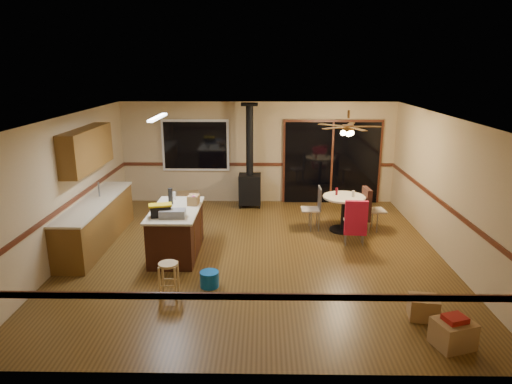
{
  "coord_description": "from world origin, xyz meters",
  "views": [
    {
      "loc": [
        0.13,
        -8.07,
        3.5
      ],
      "look_at": [
        0.0,
        0.3,
        1.15
      ],
      "focal_mm": 32.0,
      "sensor_mm": 36.0,
      "label": 1
    }
  ],
  "objects_px": {
    "kitchen_island": "(176,231)",
    "box_corner_a": "(453,334)",
    "bar_stool": "(169,279)",
    "chair_near": "(356,218)",
    "blue_bucket": "(209,279)",
    "box_under_window": "(188,201)",
    "chair_left": "(316,203)",
    "wood_stove": "(250,179)",
    "toolbox_grey": "(172,214)",
    "toolbox_black": "(161,211)",
    "chair_right": "(368,204)",
    "box_corner_b": "(423,308)",
    "dining_table": "(344,207)"
  },
  "relations": [
    {
      "from": "kitchen_island",
      "to": "box_corner_a",
      "type": "bearing_deg",
      "value": -35.47
    },
    {
      "from": "bar_stool",
      "to": "box_corner_a",
      "type": "xyz_separation_m",
      "value": [
        3.9,
        -1.26,
        -0.1
      ]
    },
    {
      "from": "kitchen_island",
      "to": "chair_near",
      "type": "height_order",
      "value": "chair_near"
    },
    {
      "from": "blue_bucket",
      "to": "box_under_window",
      "type": "height_order",
      "value": "box_under_window"
    },
    {
      "from": "kitchen_island",
      "to": "blue_bucket",
      "type": "height_order",
      "value": "kitchen_island"
    },
    {
      "from": "bar_stool",
      "to": "chair_left",
      "type": "relative_size",
      "value": 1.07
    },
    {
      "from": "wood_stove",
      "to": "toolbox_grey",
      "type": "relative_size",
      "value": 5.6
    },
    {
      "from": "toolbox_black",
      "to": "box_corner_a",
      "type": "bearing_deg",
      "value": -30.13
    },
    {
      "from": "wood_stove",
      "to": "toolbox_black",
      "type": "distance_m",
      "value": 3.8
    },
    {
      "from": "blue_bucket",
      "to": "chair_left",
      "type": "relative_size",
      "value": 0.6
    },
    {
      "from": "toolbox_grey",
      "to": "chair_right",
      "type": "relative_size",
      "value": 0.64
    },
    {
      "from": "toolbox_black",
      "to": "chair_near",
      "type": "bearing_deg",
      "value": 13.4
    },
    {
      "from": "box_corner_b",
      "to": "bar_stool",
      "type": "bearing_deg",
      "value": 171.1
    },
    {
      "from": "chair_left",
      "to": "kitchen_island",
      "type": "bearing_deg",
      "value": -153.02
    },
    {
      "from": "box_corner_b",
      "to": "box_corner_a",
      "type": "bearing_deg",
      "value": -77.28
    },
    {
      "from": "bar_stool",
      "to": "box_under_window",
      "type": "bearing_deg",
      "value": 95.23
    },
    {
      "from": "toolbox_black",
      "to": "box_corner_a",
      "type": "relative_size",
      "value": 0.75
    },
    {
      "from": "wood_stove",
      "to": "bar_stool",
      "type": "height_order",
      "value": "wood_stove"
    },
    {
      "from": "dining_table",
      "to": "chair_near",
      "type": "relative_size",
      "value": 1.29
    },
    {
      "from": "chair_right",
      "to": "box_corner_b",
      "type": "bearing_deg",
      "value": -89.45
    },
    {
      "from": "kitchen_island",
      "to": "chair_right",
      "type": "distance_m",
      "value": 4.12
    },
    {
      "from": "wood_stove",
      "to": "bar_stool",
      "type": "relative_size",
      "value": 4.56
    },
    {
      "from": "kitchen_island",
      "to": "toolbox_black",
      "type": "height_order",
      "value": "toolbox_black"
    },
    {
      "from": "toolbox_grey",
      "to": "box_under_window",
      "type": "bearing_deg",
      "value": 94.76
    },
    {
      "from": "kitchen_island",
      "to": "dining_table",
      "type": "distance_m",
      "value": 3.62
    },
    {
      "from": "wood_stove",
      "to": "box_under_window",
      "type": "relative_size",
      "value": 4.76
    },
    {
      "from": "kitchen_island",
      "to": "chair_left",
      "type": "distance_m",
      "value": 3.12
    },
    {
      "from": "chair_right",
      "to": "box_under_window",
      "type": "relative_size",
      "value": 1.32
    },
    {
      "from": "toolbox_grey",
      "to": "box_corner_a",
      "type": "xyz_separation_m",
      "value": [
        4.03,
        -2.42,
        -0.79
      ]
    },
    {
      "from": "wood_stove",
      "to": "chair_right",
      "type": "height_order",
      "value": "wood_stove"
    },
    {
      "from": "kitchen_island",
      "to": "chair_left",
      "type": "bearing_deg",
      "value": 26.98
    },
    {
      "from": "chair_left",
      "to": "chair_right",
      "type": "bearing_deg",
      "value": -3.35
    },
    {
      "from": "toolbox_grey",
      "to": "toolbox_black",
      "type": "bearing_deg",
      "value": 167.17
    },
    {
      "from": "toolbox_black",
      "to": "box_corner_b",
      "type": "height_order",
      "value": "toolbox_black"
    },
    {
      "from": "bar_stool",
      "to": "chair_near",
      "type": "bearing_deg",
      "value": 32.26
    },
    {
      "from": "chair_left",
      "to": "box_corner_a",
      "type": "distance_m",
      "value": 4.53
    },
    {
      "from": "chair_left",
      "to": "chair_near",
      "type": "height_order",
      "value": "same"
    },
    {
      "from": "dining_table",
      "to": "chair_near",
      "type": "height_order",
      "value": "chair_near"
    },
    {
      "from": "bar_stool",
      "to": "box_corner_a",
      "type": "relative_size",
      "value": 1.18
    },
    {
      "from": "toolbox_grey",
      "to": "chair_right",
      "type": "xyz_separation_m",
      "value": [
        3.85,
        1.83,
        -0.37
      ]
    },
    {
      "from": "dining_table",
      "to": "chair_near",
      "type": "xyz_separation_m",
      "value": [
        0.09,
        -0.88,
        0.07
      ]
    },
    {
      "from": "chair_left",
      "to": "chair_near",
      "type": "relative_size",
      "value": 0.74
    },
    {
      "from": "blue_bucket",
      "to": "kitchen_island",
      "type": "bearing_deg",
      "value": 120.06
    },
    {
      "from": "chair_left",
      "to": "box_corner_b",
      "type": "bearing_deg",
      "value": -72.53
    },
    {
      "from": "wood_stove",
      "to": "chair_near",
      "type": "relative_size",
      "value": 3.6
    },
    {
      "from": "chair_right",
      "to": "toolbox_black",
      "type": "bearing_deg",
      "value": -156.31
    },
    {
      "from": "box_under_window",
      "to": "box_corner_a",
      "type": "height_order",
      "value": "box_under_window"
    },
    {
      "from": "chair_left",
      "to": "box_corner_a",
      "type": "bearing_deg",
      "value": -73.26
    },
    {
      "from": "blue_bucket",
      "to": "chair_near",
      "type": "relative_size",
      "value": 0.44
    },
    {
      "from": "chair_right",
      "to": "box_under_window",
      "type": "distance_m",
      "value": 4.39
    }
  ]
}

